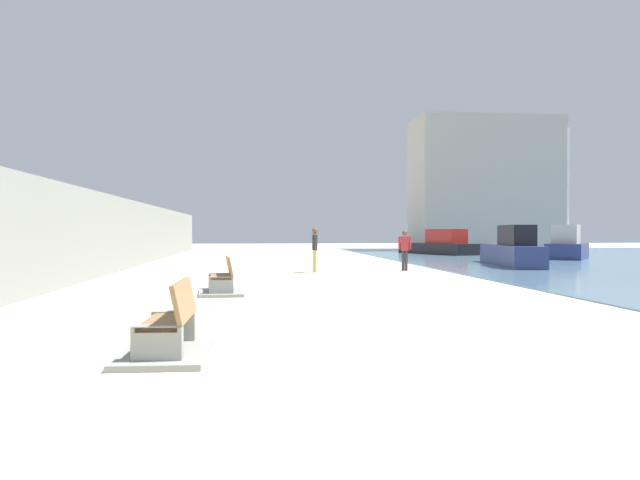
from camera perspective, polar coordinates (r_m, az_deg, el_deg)
name	(u,v)px	position (r m, az deg, el deg)	size (l,w,h in m)	color
ground_plane	(298,272)	(25.63, -2.00, -2.87)	(120.00, 120.00, 0.00)	beige
seawall	(103,234)	(26.16, -18.62, 0.47)	(0.80, 64.00, 3.02)	gray
bench_near	(168,337)	(8.78, -13.25, -8.38)	(1.14, 2.12, 0.98)	gray
bench_far	(221,285)	(16.98, -8.71, -3.95)	(1.26, 2.18, 0.98)	gray
person_walking	(405,247)	(26.78, 7.50, -0.64)	(0.52, 0.25, 1.67)	#333338
person_standing	(315,246)	(25.49, -0.47, -0.55)	(0.24, 0.53, 1.77)	gold
boat_nearest	(511,251)	(31.37, 16.57, -0.90)	(2.73, 7.99, 1.87)	navy
boat_outer	(439,245)	(45.80, 10.52, -0.44)	(4.08, 7.42, 1.75)	black
boat_far_left	(567,246)	(39.68, 21.00, -0.49)	(4.02, 4.68, 7.60)	navy
harbor_building	(484,185)	(57.18, 14.32, 4.75)	(12.00, 6.00, 11.23)	#ADAAA3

